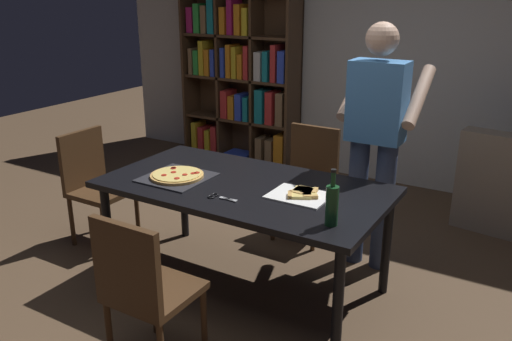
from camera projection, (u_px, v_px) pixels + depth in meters
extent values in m
plane|color=brown|center=(245.00, 285.00, 3.68)|extent=(12.00, 12.00, 0.00)
cube|color=silver|center=(381.00, 46.00, 5.33)|extent=(6.40, 0.10, 2.80)
cube|color=black|center=(244.00, 187.00, 3.44)|extent=(1.85, 0.99, 0.04)
cylinder|color=black|center=(108.00, 234.00, 3.63)|extent=(0.06, 0.06, 0.71)
cylinder|color=black|center=(338.00, 306.00, 2.82)|extent=(0.06, 0.06, 0.71)
cylinder|color=black|center=(184.00, 196.00, 4.31)|extent=(0.06, 0.06, 0.71)
cylinder|color=black|center=(386.00, 244.00, 3.49)|extent=(0.06, 0.06, 0.71)
cube|color=#472D19|center=(155.00, 292.00, 2.81)|extent=(0.42, 0.42, 0.04)
cube|color=#472D19|center=(126.00, 266.00, 2.58)|extent=(0.42, 0.04, 0.45)
cylinder|color=#472D19|center=(204.00, 321.00, 2.94)|extent=(0.04, 0.04, 0.41)
cylinder|color=#472D19|center=(155.00, 302.00, 3.12)|extent=(0.04, 0.04, 0.41)
cylinder|color=#472D19|center=(109.00, 335.00, 2.83)|extent=(0.04, 0.04, 0.41)
cube|color=#472D19|center=(303.00, 188.00, 4.26)|extent=(0.42, 0.42, 0.04)
cube|color=#472D19|center=(315.00, 153.00, 4.34)|extent=(0.42, 0.04, 0.45)
cylinder|color=#472D19|center=(273.00, 217.00, 4.28)|extent=(0.04, 0.04, 0.41)
cylinder|color=#472D19|center=(313.00, 226.00, 4.10)|extent=(0.04, 0.04, 0.41)
cylinder|color=#472D19|center=(293.00, 202.00, 4.57)|extent=(0.04, 0.04, 0.41)
cylinder|color=#472D19|center=(332.00, 210.00, 4.40)|extent=(0.04, 0.04, 0.41)
cube|color=#472D19|center=(102.00, 192.00, 4.18)|extent=(0.42, 0.42, 0.04)
cube|color=#472D19|center=(82.00, 159.00, 4.19)|extent=(0.04, 0.42, 0.45)
cylinder|color=#472D19|center=(104.00, 231.00, 4.02)|extent=(0.04, 0.04, 0.41)
cylinder|color=#472D19|center=(137.00, 215.00, 4.31)|extent=(0.04, 0.04, 0.41)
cylinder|color=#472D19|center=(72.00, 221.00, 4.19)|extent=(0.04, 0.04, 0.41)
cylinder|color=#472D19|center=(106.00, 206.00, 4.49)|extent=(0.04, 0.04, 0.41)
cube|color=gray|center=(481.00, 160.00, 4.71)|extent=(0.28, 0.86, 0.20)
cube|color=#513823|center=(191.00, 74.00, 6.34)|extent=(0.03, 0.35, 1.95)
cube|color=#513823|center=(294.00, 84.00, 5.67)|extent=(0.03, 0.35, 1.95)
cube|color=#513823|center=(240.00, 159.00, 6.32)|extent=(1.40, 0.35, 0.03)
cube|color=#513823|center=(247.00, 77.00, 6.14)|extent=(1.40, 0.03, 1.95)
cube|color=#513823|center=(240.00, 119.00, 6.16)|extent=(1.34, 0.29, 0.03)
cube|color=#513823|center=(240.00, 79.00, 6.01)|extent=(1.34, 0.29, 0.03)
cube|color=#513823|center=(239.00, 36.00, 5.85)|extent=(1.34, 0.29, 0.03)
cube|color=#513823|center=(223.00, 77.00, 6.11)|extent=(0.03, 0.29, 1.89)
cube|color=#513823|center=(257.00, 80.00, 5.90)|extent=(0.03, 0.29, 1.89)
cube|color=yellow|center=(199.00, 136.00, 6.52)|extent=(0.07, 0.22, 0.36)
cube|color=red|center=(205.00, 138.00, 6.48)|extent=(0.07, 0.22, 0.32)
cube|color=yellow|center=(212.00, 141.00, 6.44)|extent=(0.07, 0.22, 0.29)
cube|color=red|center=(218.00, 140.00, 6.38)|extent=(0.08, 0.22, 0.35)
cube|color=blue|center=(240.00, 155.00, 6.29)|extent=(0.31, 0.25, 0.06)
cube|color=olive|center=(263.00, 149.00, 6.09)|extent=(0.08, 0.22, 0.30)
cube|color=olive|center=(272.00, 151.00, 6.03)|extent=(0.08, 0.22, 0.29)
cube|color=orange|center=(282.00, 150.00, 5.96)|extent=(0.12, 0.22, 0.36)
cube|color=red|center=(228.00, 103.00, 6.16)|extent=(0.08, 0.22, 0.32)
cube|color=orange|center=(235.00, 107.00, 6.12)|extent=(0.08, 0.22, 0.27)
cube|color=blue|center=(243.00, 106.00, 6.07)|extent=(0.08, 0.22, 0.30)
cube|color=teal|center=(250.00, 108.00, 6.03)|extent=(0.06, 0.22, 0.27)
cube|color=teal|center=(263.00, 106.00, 5.93)|extent=(0.10, 0.22, 0.37)
cube|color=red|center=(273.00, 107.00, 5.86)|extent=(0.09, 0.22, 0.36)
cube|color=olive|center=(283.00, 109.00, 5.80)|extent=(0.09, 0.22, 0.36)
cube|color=olive|center=(196.00, 61.00, 6.23)|extent=(0.05, 0.22, 0.30)
cube|color=green|center=(201.00, 62.00, 6.19)|extent=(0.06, 0.22, 0.28)
cube|color=yellow|center=(206.00, 57.00, 6.14)|extent=(0.06, 0.22, 0.39)
cube|color=orange|center=(212.00, 62.00, 6.12)|extent=(0.06, 0.22, 0.30)
cube|color=blue|center=(217.00, 62.00, 6.08)|extent=(0.05, 0.22, 0.30)
cube|color=blue|center=(227.00, 62.00, 6.01)|extent=(0.05, 0.22, 0.33)
cube|color=orange|center=(233.00, 61.00, 5.96)|extent=(0.06, 0.22, 0.37)
cube|color=yellow|center=(239.00, 62.00, 5.93)|extent=(0.06, 0.22, 0.35)
cube|color=orange|center=(244.00, 66.00, 5.90)|extent=(0.06, 0.22, 0.27)
cube|color=red|center=(250.00, 62.00, 5.85)|extent=(0.06, 0.22, 0.36)
cube|color=silver|center=(262.00, 66.00, 5.79)|extent=(0.08, 0.22, 0.31)
cube|color=teal|center=(269.00, 66.00, 5.74)|extent=(0.06, 0.22, 0.32)
cube|color=red|center=(277.00, 63.00, 5.68)|extent=(0.06, 0.22, 0.39)
cube|color=blue|center=(285.00, 66.00, 5.64)|extent=(0.08, 0.22, 0.33)
cube|color=#B21E66|center=(195.00, 20.00, 6.07)|extent=(0.08, 0.22, 0.28)
cube|color=green|center=(201.00, 18.00, 6.02)|extent=(0.07, 0.22, 0.32)
cube|color=olive|center=(208.00, 19.00, 5.97)|extent=(0.07, 0.22, 0.30)
cube|color=teal|center=(215.00, 15.00, 5.91)|extent=(0.08, 0.22, 0.40)
cube|color=orange|center=(227.00, 21.00, 5.85)|extent=(0.07, 0.22, 0.29)
cube|color=#B21E66|center=(234.00, 17.00, 5.79)|extent=(0.06, 0.22, 0.37)
cube|color=orange|center=(242.00, 20.00, 5.75)|extent=(0.07, 0.22, 0.32)
cube|color=yellow|center=(249.00, 22.00, 5.71)|extent=(0.07, 0.22, 0.29)
cylinder|color=#38476B|center=(383.00, 207.00, 3.79)|extent=(0.14, 0.14, 0.95)
cylinder|color=#38476B|center=(357.00, 201.00, 3.88)|extent=(0.14, 0.14, 0.95)
cube|color=#4C8CD1|center=(378.00, 102.00, 3.59)|extent=(0.38, 0.22, 0.55)
sphere|color=#E0B293|center=(382.00, 39.00, 3.45)|extent=(0.22, 0.22, 0.22)
cylinder|color=#E0B293|center=(419.00, 97.00, 3.61)|extent=(0.09, 0.50, 0.39)
cylinder|color=#E0B293|center=(355.00, 90.00, 3.84)|extent=(0.09, 0.50, 0.39)
cube|color=#2D2D33|center=(177.00, 177.00, 3.54)|extent=(0.42, 0.42, 0.01)
cylinder|color=tan|center=(177.00, 175.00, 3.54)|extent=(0.36, 0.36, 0.02)
cylinder|color=#EACC6B|center=(177.00, 174.00, 3.53)|extent=(0.32, 0.32, 0.01)
cylinder|color=#B22819|center=(174.00, 168.00, 3.64)|extent=(0.04, 0.04, 0.00)
cylinder|color=#B22819|center=(173.00, 172.00, 3.55)|extent=(0.04, 0.04, 0.00)
cylinder|color=#B22819|center=(185.00, 175.00, 3.50)|extent=(0.04, 0.04, 0.00)
cylinder|color=#B22819|center=(164.00, 175.00, 3.49)|extent=(0.04, 0.04, 0.00)
cylinder|color=#B22819|center=(177.00, 178.00, 3.44)|extent=(0.04, 0.04, 0.00)
cylinder|color=#B22819|center=(197.00, 173.00, 3.54)|extent=(0.04, 0.04, 0.00)
cylinder|color=#B22819|center=(173.00, 168.00, 3.62)|extent=(0.04, 0.04, 0.00)
cylinder|color=#B22819|center=(193.00, 173.00, 3.53)|extent=(0.04, 0.04, 0.00)
cube|color=white|center=(299.00, 196.00, 3.23)|extent=(0.36, 0.28, 0.01)
cube|color=#EACC6B|center=(301.00, 191.00, 3.27)|extent=(0.10, 0.15, 0.02)
cube|color=tan|center=(296.00, 193.00, 3.22)|extent=(0.09, 0.03, 0.02)
cube|color=#EACC6B|center=(305.00, 190.00, 3.28)|extent=(0.16, 0.12, 0.02)
cube|color=tan|center=(315.00, 191.00, 3.26)|extent=(0.04, 0.09, 0.02)
cube|color=#EACC6B|center=(300.00, 195.00, 3.20)|extent=(0.17, 0.14, 0.02)
cube|color=tan|center=(290.00, 195.00, 3.20)|extent=(0.06, 0.09, 0.02)
cube|color=#EACC6B|center=(309.00, 194.00, 3.22)|extent=(0.15, 0.17, 0.02)
cube|color=tan|center=(310.00, 197.00, 3.17)|extent=(0.09, 0.07, 0.02)
cylinder|color=#194723|center=(332.00, 206.00, 2.81)|extent=(0.07, 0.07, 0.22)
cylinder|color=#194723|center=(333.00, 179.00, 2.76)|extent=(0.03, 0.03, 0.08)
cylinder|color=black|center=(334.00, 171.00, 2.75)|extent=(0.03, 0.03, 0.02)
cube|color=silver|center=(228.00, 199.00, 3.18)|extent=(0.12, 0.03, 0.01)
cube|color=silver|center=(228.00, 199.00, 3.18)|extent=(0.12, 0.03, 0.01)
torus|color=black|center=(215.00, 195.00, 3.25)|extent=(0.04, 0.04, 0.01)
torus|color=black|center=(211.00, 197.00, 3.21)|extent=(0.04, 0.04, 0.01)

